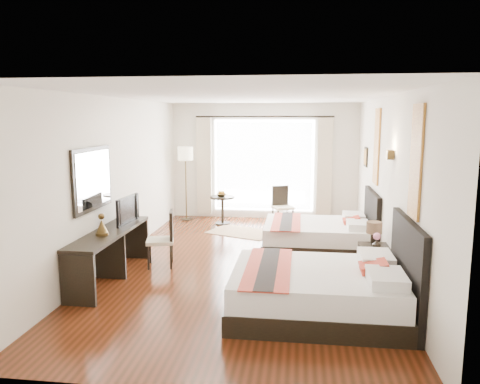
# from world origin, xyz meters

# --- Properties ---
(floor) EXTENTS (4.50, 7.50, 0.01)m
(floor) POSITION_xyz_m (0.00, 0.00, -0.01)
(floor) COLOR #361809
(floor) RESTS_ON ground
(ceiling) EXTENTS (4.50, 7.50, 0.02)m
(ceiling) POSITION_xyz_m (0.00, 0.00, 2.79)
(ceiling) COLOR white
(ceiling) RESTS_ON wall_headboard
(wall_headboard) EXTENTS (0.01, 7.50, 2.80)m
(wall_headboard) POSITION_xyz_m (2.25, 0.00, 1.40)
(wall_headboard) COLOR silver
(wall_headboard) RESTS_ON floor
(wall_desk) EXTENTS (0.01, 7.50, 2.80)m
(wall_desk) POSITION_xyz_m (-2.25, 0.00, 1.40)
(wall_desk) COLOR silver
(wall_desk) RESTS_ON floor
(wall_window) EXTENTS (4.50, 0.01, 2.80)m
(wall_window) POSITION_xyz_m (0.00, 3.75, 1.40)
(wall_window) COLOR silver
(wall_window) RESTS_ON floor
(wall_entry) EXTENTS (4.50, 0.01, 2.80)m
(wall_entry) POSITION_xyz_m (0.00, -3.75, 1.40)
(wall_entry) COLOR silver
(wall_entry) RESTS_ON floor
(window_glass) EXTENTS (2.40, 0.02, 2.20)m
(window_glass) POSITION_xyz_m (0.00, 3.73, 1.30)
(window_glass) COLOR white
(window_glass) RESTS_ON wall_window
(sheer_curtain) EXTENTS (2.30, 0.02, 2.10)m
(sheer_curtain) POSITION_xyz_m (0.00, 3.67, 1.30)
(sheer_curtain) COLOR white
(sheer_curtain) RESTS_ON wall_window
(drape_left) EXTENTS (0.35, 0.14, 2.35)m
(drape_left) POSITION_xyz_m (-1.45, 3.63, 1.28)
(drape_left) COLOR #B8A98F
(drape_left) RESTS_ON floor
(drape_right) EXTENTS (0.35, 0.14, 2.35)m
(drape_right) POSITION_xyz_m (1.45, 3.63, 1.28)
(drape_right) COLOR #B8A98F
(drape_right) RESTS_ON floor
(art_panel_near) EXTENTS (0.03, 0.50, 1.35)m
(art_panel_near) POSITION_xyz_m (2.23, -1.85, 1.95)
(art_panel_near) COLOR maroon
(art_panel_near) RESTS_ON wall_headboard
(art_panel_far) EXTENTS (0.03, 0.50, 1.35)m
(art_panel_far) POSITION_xyz_m (2.23, 1.06, 1.95)
(art_panel_far) COLOR maroon
(art_panel_far) RESTS_ON wall_headboard
(wall_sconce) EXTENTS (0.10, 0.14, 0.14)m
(wall_sconce) POSITION_xyz_m (2.19, -0.44, 1.92)
(wall_sconce) COLOR #443418
(wall_sconce) RESTS_ON wall_headboard
(mirror_frame) EXTENTS (0.04, 1.25, 0.95)m
(mirror_frame) POSITION_xyz_m (-2.22, -0.94, 1.55)
(mirror_frame) COLOR black
(mirror_frame) RESTS_ON wall_desk
(mirror_glass) EXTENTS (0.01, 1.12, 0.82)m
(mirror_glass) POSITION_xyz_m (-2.19, -0.94, 1.55)
(mirror_glass) COLOR white
(mirror_glass) RESTS_ON mirror_frame
(bed_near) EXTENTS (2.21, 1.72, 1.24)m
(bed_near) POSITION_xyz_m (1.20, -1.85, 0.32)
(bed_near) COLOR black
(bed_near) RESTS_ON floor
(bed_far) EXTENTS (2.02, 1.57, 1.14)m
(bed_far) POSITION_xyz_m (1.29, 1.06, 0.30)
(bed_far) COLOR black
(bed_far) RESTS_ON floor
(nightstand) EXTENTS (0.44, 0.54, 0.52)m
(nightstand) POSITION_xyz_m (2.03, -0.44, 0.26)
(nightstand) COLOR black
(nightstand) RESTS_ON floor
(table_lamp) EXTENTS (0.24, 0.24, 0.38)m
(table_lamp) POSITION_xyz_m (2.03, -0.33, 0.76)
(table_lamp) COLOR black
(table_lamp) RESTS_ON nightstand
(vase) EXTENTS (0.15, 0.15, 0.13)m
(vase) POSITION_xyz_m (2.04, -0.57, 0.57)
(vase) COLOR black
(vase) RESTS_ON nightstand
(console_desk) EXTENTS (0.50, 2.20, 0.76)m
(console_desk) POSITION_xyz_m (-1.99, -0.94, 0.38)
(console_desk) COLOR black
(console_desk) RESTS_ON floor
(television) EXTENTS (0.16, 0.78, 0.45)m
(television) POSITION_xyz_m (-1.97, -0.39, 0.98)
(television) COLOR black
(television) RESTS_ON console_desk
(bronze_figurine) EXTENTS (0.19, 0.19, 0.29)m
(bronze_figurine) POSITION_xyz_m (-1.99, -1.20, 0.90)
(bronze_figurine) COLOR #443418
(bronze_figurine) RESTS_ON console_desk
(desk_chair) EXTENTS (0.52, 0.52, 0.94)m
(desk_chair) POSITION_xyz_m (-1.39, -0.25, 0.29)
(desk_chair) COLOR beige
(desk_chair) RESTS_ON floor
(floor_lamp) EXTENTS (0.36, 0.36, 1.77)m
(floor_lamp) POSITION_xyz_m (-1.83, 3.27, 1.50)
(floor_lamp) COLOR black
(floor_lamp) RESTS_ON floor
(side_table) EXTENTS (0.57, 0.57, 0.66)m
(side_table) POSITION_xyz_m (-0.89, 2.95, 0.33)
(side_table) COLOR black
(side_table) RESTS_ON floor
(fruit_bowl) EXTENTS (0.28, 0.28, 0.06)m
(fruit_bowl) POSITION_xyz_m (-0.91, 2.93, 0.69)
(fruit_bowl) COLOR #473519
(fruit_bowl) RESTS_ON side_table
(window_chair) EXTENTS (0.55, 0.55, 0.90)m
(window_chair) POSITION_xyz_m (0.49, 3.01, 0.27)
(window_chair) COLOR beige
(window_chair) RESTS_ON floor
(jute_rug) EXTENTS (1.59, 1.36, 0.01)m
(jute_rug) POSITION_xyz_m (-0.35, 2.22, 0.01)
(jute_rug) COLOR tan
(jute_rug) RESTS_ON floor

